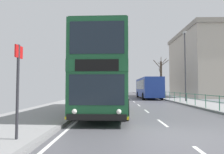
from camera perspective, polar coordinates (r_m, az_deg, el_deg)
The scene contains 8 objects.
ground at distance 7.29m, azimuth 12.44°, elevation -15.15°, with size 15.80×140.00×0.20m.
double_decker_bus_main at distance 13.24m, azimuth -1.64°, elevation 0.36°, with size 2.84×10.40×4.50m.
background_bus_far_lane at distance 31.71m, azimuth 9.82°, elevation -2.83°, with size 2.69×10.78×3.00m.
pedestrian_railing_far_kerb at distance 23.41m, azimuth 17.30°, elevation -4.78°, with size 0.05×30.30×0.96m.
bus_stop_sign_near at distance 6.55m, azimuth -24.25°, elevation -0.90°, with size 0.08×0.44×2.68m.
street_lamp_far_side at distance 24.27m, azimuth 19.29°, elevation 4.25°, with size 0.28×0.60×7.64m.
bare_tree_far_00 at distance 37.09m, azimuth 13.21°, elevation -0.01°, with size 2.73×2.30×7.02m.
background_building_00 at distance 41.43m, azimuth 24.63°, elevation 3.21°, with size 10.17×16.40×11.66m.
Camera 1 is at (-2.12, -6.98, 1.58)m, focal length 33.58 mm.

